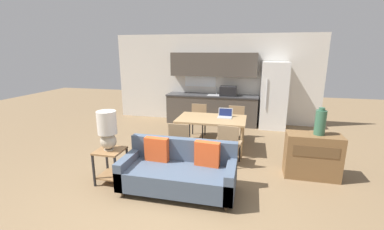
% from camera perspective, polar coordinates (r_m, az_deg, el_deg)
% --- Properties ---
extents(ground_plane, '(20.00, 20.00, 0.00)m').
position_cam_1_polar(ground_plane, '(4.21, -5.45, -17.66)').
color(ground_plane, '#7F6647').
extents(wall_back, '(6.40, 0.07, 2.70)m').
position_cam_1_polar(wall_back, '(8.14, 4.87, 8.04)').
color(wall_back, silver).
rests_on(wall_back, ground_plane).
extents(kitchen_counter, '(2.77, 0.65, 2.15)m').
position_cam_1_polar(kitchen_counter, '(7.91, 4.57, 4.15)').
color(kitchen_counter, '#4C443D').
rests_on(kitchen_counter, ground_plane).
extents(refrigerator, '(0.73, 0.72, 1.90)m').
position_cam_1_polar(refrigerator, '(7.74, 17.67, 4.12)').
color(refrigerator, white).
rests_on(refrigerator, ground_plane).
extents(dining_table, '(1.52, 0.94, 0.74)m').
position_cam_1_polar(dining_table, '(5.80, 4.35, -1.26)').
color(dining_table, tan).
rests_on(dining_table, ground_plane).
extents(couch, '(1.80, 0.80, 0.82)m').
position_cam_1_polar(couch, '(4.23, -2.85, -12.32)').
color(couch, '#3D2D1E').
rests_on(couch, ground_plane).
extents(side_table, '(0.44, 0.44, 0.59)m').
position_cam_1_polar(side_table, '(4.64, -17.63, -9.64)').
color(side_table, olive).
rests_on(side_table, ground_plane).
extents(table_lamp, '(0.31, 0.31, 0.67)m').
position_cam_1_polar(table_lamp, '(4.46, -18.30, -2.97)').
color(table_lamp, '#B2A893').
rests_on(table_lamp, side_table).
extents(credenza, '(0.92, 0.43, 0.80)m').
position_cam_1_polar(credenza, '(5.08, 25.15, -8.20)').
color(credenza, brown).
rests_on(credenza, ground_plane).
extents(vase, '(0.18, 0.18, 0.48)m').
position_cam_1_polar(vase, '(4.92, 26.62, -1.44)').
color(vase, '#336047').
rests_on(vase, credenza).
extents(dining_chair_far_right, '(0.44, 0.44, 0.84)m').
position_cam_1_polar(dining_chair_far_right, '(6.59, 9.67, -1.33)').
color(dining_chair_far_right, '#997A56').
rests_on(dining_chair_far_right, ground_plane).
extents(dining_chair_far_left, '(0.42, 0.42, 0.84)m').
position_cam_1_polar(dining_chair_far_left, '(6.74, 1.36, -0.78)').
color(dining_chair_far_left, '#997A56').
rests_on(dining_chair_far_left, ground_plane).
extents(dining_chair_near_right, '(0.48, 0.48, 0.84)m').
position_cam_1_polar(dining_chair_near_right, '(5.07, 8.26, -6.06)').
color(dining_chair_near_right, '#997A56').
rests_on(dining_chair_near_right, ground_plane).
extents(dining_chair_near_left, '(0.43, 0.43, 0.84)m').
position_cam_1_polar(dining_chair_near_left, '(5.15, -2.61, -5.56)').
color(dining_chair_near_left, '#997A56').
rests_on(dining_chair_near_left, ground_plane).
extents(laptop, '(0.32, 0.26, 0.20)m').
position_cam_1_polar(laptop, '(5.89, 7.36, -0.01)').
color(laptop, '#B7BABC').
rests_on(laptop, dining_table).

